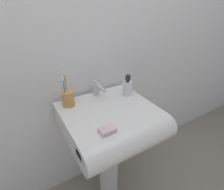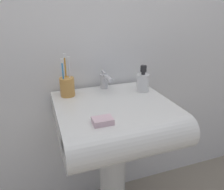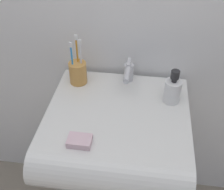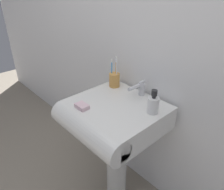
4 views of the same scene
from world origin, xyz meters
name	(u,v)px [view 2 (image 2 of 4)]	position (x,y,z in m)	size (l,w,h in m)	color
wall_back	(95,6)	(0.00, 0.27, 1.20)	(5.00, 0.05, 2.40)	white
sink_pedestal	(113,178)	(0.00, 0.00, 0.32)	(0.14, 0.14, 0.64)	white
sink_basin	(117,121)	(0.00, -0.06, 0.71)	(0.53, 0.53, 0.14)	white
faucet	(105,80)	(0.02, 0.17, 0.83)	(0.04, 0.15, 0.09)	silver
toothbrush_cup	(67,86)	(-0.19, 0.15, 0.83)	(0.07, 0.07, 0.21)	#D19347
soap_bottle	(143,82)	(0.20, 0.08, 0.83)	(0.06, 0.06, 0.14)	white
bar_soap	(103,121)	(-0.11, -0.18, 0.79)	(0.08, 0.06, 0.02)	silver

